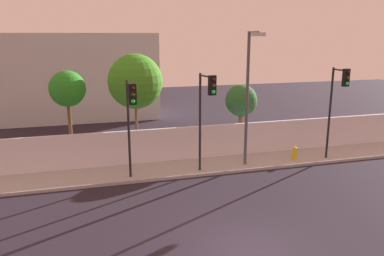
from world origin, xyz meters
The scene contains 12 objects.
ground_plane centered at (0.00, 0.00, 0.00)m, with size 80.00×80.00×0.00m, color black.
sidewalk centered at (0.00, 8.20, 0.07)m, with size 36.00×2.40×0.15m, color #A0A0A0.
perimeter_wall centered at (0.00, 9.49, 1.05)m, with size 36.00×0.18×1.80m, color silver.
traffic_light_left centered at (-2.85, 6.83, 3.55)m, with size 0.35×1.58×4.65m.
traffic_light_center centered at (0.71, 6.91, 3.71)m, with size 0.45×1.45×4.89m.
traffic_light_right centered at (8.03, 7.06, 3.76)m, with size 0.36×1.19×4.99m.
street_lamp_curbside centered at (3.09, 7.44, 4.23)m, with size 0.89×2.32×6.83m.
fire_hydrant centered at (6.11, 7.77, 0.54)m, with size 0.44×0.26×0.73m.
roadside_tree_leftmost centered at (-5.62, 10.92, 4.03)m, with size 1.90×1.90×5.03m.
roadside_tree_midleft centered at (-2.07, 10.92, 4.33)m, with size 3.00×3.00×5.84m.
roadside_tree_midright centered at (4.20, 10.92, 2.97)m, with size 1.91×1.91×3.96m.
low_building_distant centered at (-5.25, 23.49, 3.47)m, with size 12.87×6.00×6.94m, color #B1B1B1.
Camera 1 is at (-4.82, -10.09, 6.82)m, focal length 36.04 mm.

